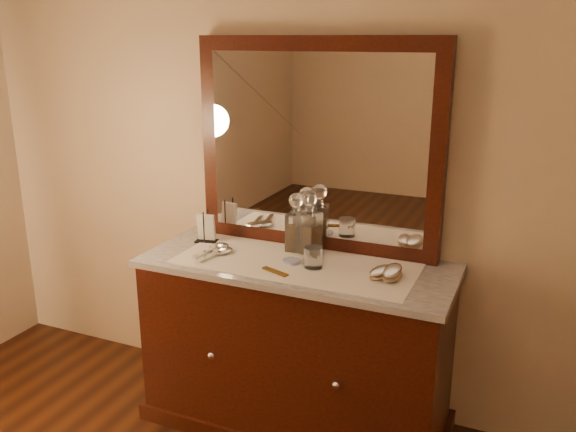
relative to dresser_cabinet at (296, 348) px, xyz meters
The scene contains 18 objects.
dresser_cabinet is the anchor object (origin of this frame).
dresser_plinth 0.37m from the dresser_cabinet, ahead, with size 1.46×0.59×0.08m, color black.
knob_left 0.42m from the dresser_cabinet, 136.47° to the right, with size 0.04×0.04×0.04m, color silver.
knob_right 0.42m from the dresser_cabinet, 43.53° to the right, with size 0.04×0.04×0.04m, color silver.
marble_top 0.42m from the dresser_cabinet, ahead, with size 1.44×0.59×0.03m, color silver.
mirror_frame 0.97m from the dresser_cabinet, 90.00° to the left, with size 1.20×0.08×1.00m, color black.
mirror_glass 0.96m from the dresser_cabinet, 90.00° to the left, with size 1.06×0.01×0.86m, color white.
lace_runner 0.44m from the dresser_cabinet, 90.00° to the right, with size 1.10×0.45×0.00m, color white.
pin_dish 0.45m from the dresser_cabinet, 129.79° to the right, with size 0.08×0.08×0.01m, color white.
comb 0.48m from the dresser_cabinet, 102.69° to the right, with size 0.14×0.03×0.01m, color brown.
napkin_rack 0.74m from the dresser_cabinet, behind, with size 0.12×0.09×0.16m.
decanter_left 0.57m from the dresser_cabinet, 113.69° to the left, with size 0.09×0.09×0.28m.
decanter_right 0.58m from the dresser_cabinet, 87.61° to the left, with size 0.11×0.11×0.31m.
brush_near 0.61m from the dresser_cabinet, ahead, with size 0.10×0.16×0.04m.
brush_far 0.65m from the dresser_cabinet, ahead, with size 0.08×0.17×0.05m.
hand_mirror_outer 0.62m from the dresser_cabinet, behind, with size 0.11×0.23×0.02m.
hand_mirror_inner 0.59m from the dresser_cabinet, behind, with size 0.11×0.24×0.02m.
tumblers 0.50m from the dresser_cabinet, 20.78° to the right, with size 0.08×0.08×0.09m.
Camera 1 is at (0.99, -0.42, 1.85)m, focal length 37.44 mm.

